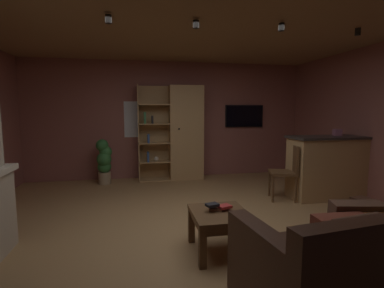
{
  "coord_description": "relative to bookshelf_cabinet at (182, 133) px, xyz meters",
  "views": [
    {
      "loc": [
        -0.72,
        -3.36,
        1.5
      ],
      "look_at": [
        0.0,
        0.4,
        1.05
      ],
      "focal_mm": 27.14,
      "sensor_mm": 36.0,
      "label": 1
    }
  ],
  "objects": [
    {
      "name": "floor",
      "position": [
        -0.24,
        -2.84,
        -1.01
      ],
      "size": [
        6.09,
        6.16,
        0.02
      ],
      "primitive_type": "cube",
      "color": "#A37A4C",
      "rests_on": "ground"
    },
    {
      "name": "wall_back",
      "position": [
        -0.24,
        0.27,
        0.28
      ],
      "size": [
        6.21,
        0.06,
        2.55
      ],
      "primitive_type": "cube",
      "color": "#8E544C",
      "rests_on": "ground"
    },
    {
      "name": "ceiling",
      "position": [
        -0.24,
        -2.84,
        1.56
      ],
      "size": [
        6.09,
        6.16,
        0.02
      ],
      "primitive_type": "cube",
      "color": "#8E6B47"
    },
    {
      "name": "window_pane_back",
      "position": [
        -0.92,
        0.24,
        0.3
      ],
      "size": [
        0.6,
        0.01,
        0.77
      ],
      "primitive_type": "cube",
      "color": "white"
    },
    {
      "name": "bookshelf_cabinet",
      "position": [
        0.0,
        0.0,
        0.0
      ],
      "size": [
        1.38,
        0.41,
        2.02
      ],
      "color": "tan",
      "rests_on": "ground"
    },
    {
      "name": "kitchen_bar_counter",
      "position": [
        2.36,
        -1.84,
        -0.47
      ],
      "size": [
        1.57,
        0.6,
        1.06
      ],
      "color": "tan",
      "rests_on": "ground"
    },
    {
      "name": "tissue_box",
      "position": [
        2.45,
        -1.75,
        0.12
      ],
      "size": [
        0.14,
        0.14,
        0.11
      ],
      "primitive_type": "cube",
      "rotation": [
        0.0,
        0.0,
        -0.22
      ],
      "color": "#995972",
      "rests_on": "kitchen_bar_counter"
    },
    {
      "name": "leather_couch",
      "position": [
        0.54,
        -4.4,
        -0.68
      ],
      "size": [
        1.53,
        1.08,
        0.84
      ],
      "color": "#382116",
      "rests_on": "ground"
    },
    {
      "name": "coffee_table",
      "position": [
        -0.12,
        -3.37,
        -0.65
      ],
      "size": [
        0.58,
        0.65,
        0.44
      ],
      "color": "brown",
      "rests_on": "ground"
    },
    {
      "name": "table_book_0",
      "position": [
        -0.15,
        -3.3,
        -0.55
      ],
      "size": [
        0.16,
        0.13,
        0.03
      ],
      "primitive_type": "cube",
      "rotation": [
        0.0,
        0.0,
        -0.3
      ],
      "color": "brown",
      "rests_on": "coffee_table"
    },
    {
      "name": "table_book_1",
      "position": [
        -0.05,
        -3.33,
        -0.52
      ],
      "size": [
        0.16,
        0.14,
        0.03
      ],
      "primitive_type": "cube",
      "rotation": [
        0.0,
        0.0,
        0.3
      ],
      "color": "#B22D2D",
      "rests_on": "coffee_table"
    },
    {
      "name": "table_book_2",
      "position": [
        -0.19,
        -3.33,
        -0.49
      ],
      "size": [
        0.15,
        0.13,
        0.03
      ],
      "primitive_type": "cube",
      "rotation": [
        0.0,
        0.0,
        0.29
      ],
      "color": "black",
      "rests_on": "coffee_table"
    },
    {
      "name": "dining_chair",
      "position": [
        1.5,
        -1.83,
        -0.47
      ],
      "size": [
        0.52,
        0.52,
        0.92
      ],
      "color": "brown",
      "rests_on": "ground"
    },
    {
      "name": "potted_floor_plant",
      "position": [
        -1.62,
        -0.15,
        -0.52
      ],
      "size": [
        0.31,
        0.33,
        0.92
      ],
      "color": "#9E896B",
      "rests_on": "ground"
    },
    {
      "name": "wall_mounted_tv",
      "position": [
        1.5,
        0.21,
        0.36
      ],
      "size": [
        0.9,
        0.06,
        0.51
      ],
      "color": "black"
    },
    {
      "name": "track_light_spot_1",
      "position": [
        -1.23,
        -2.79,
        1.48
      ],
      "size": [
        0.07,
        0.07,
        0.09
      ],
      "primitive_type": "cylinder",
      "color": "black"
    },
    {
      "name": "track_light_spot_2",
      "position": [
        -0.26,
        -2.79,
        1.48
      ],
      "size": [
        0.07,
        0.07,
        0.09
      ],
      "primitive_type": "cylinder",
      "color": "black"
    },
    {
      "name": "track_light_spot_3",
      "position": [
        0.76,
        -2.87,
        1.48
      ],
      "size": [
        0.07,
        0.07,
        0.09
      ],
      "primitive_type": "cylinder",
      "color": "black"
    },
    {
      "name": "track_light_spot_4",
      "position": [
        1.82,
        -2.85,
        1.48
      ],
      "size": [
        0.07,
        0.07,
        0.09
      ],
      "primitive_type": "cylinder",
      "color": "black"
    }
  ]
}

